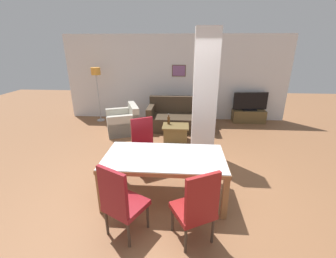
# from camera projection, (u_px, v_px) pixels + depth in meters

# --- Properties ---
(ground_plane) EXTENTS (18.00, 18.00, 0.00)m
(ground_plane) POSITION_uv_depth(u_px,v_px,m) (165.00, 195.00, 3.76)
(ground_plane) COLOR brown
(back_wall) EXTENTS (7.20, 0.09, 2.70)m
(back_wall) POSITION_uv_depth(u_px,v_px,m) (176.00, 78.00, 7.32)
(back_wall) COLOR silver
(back_wall) RESTS_ON ground_plane
(divider_pillar) EXTENTS (0.48, 0.35, 2.70)m
(divider_pillar) POSITION_uv_depth(u_px,v_px,m) (205.00, 98.00, 4.62)
(divider_pillar) COLOR silver
(divider_pillar) RESTS_ON ground_plane
(dining_table) EXTENTS (1.89, 1.00, 0.74)m
(dining_table) POSITION_uv_depth(u_px,v_px,m) (164.00, 164.00, 3.55)
(dining_table) COLOR #9C663C
(dining_table) RESTS_ON ground_plane
(dining_chair_far_left) EXTENTS (0.62, 0.62, 1.05)m
(dining_chair_far_left) POSITION_uv_depth(u_px,v_px,m) (144.00, 144.00, 4.41)
(dining_chair_far_left) COLOR maroon
(dining_chair_far_left) RESTS_ON ground_plane
(dining_chair_near_left) EXTENTS (0.62, 0.62, 1.05)m
(dining_chair_near_left) POSITION_uv_depth(u_px,v_px,m) (121.00, 201.00, 2.79)
(dining_chair_near_left) COLOR maroon
(dining_chair_near_left) RESTS_ON ground_plane
(dining_chair_near_right) EXTENTS (0.62, 0.62, 1.05)m
(dining_chair_near_right) POSITION_uv_depth(u_px,v_px,m) (197.00, 206.00, 2.70)
(dining_chair_near_right) COLOR maroon
(dining_chair_near_right) RESTS_ON ground_plane
(sofa) EXTENTS (1.88, 0.95, 0.91)m
(sofa) POSITION_uv_depth(u_px,v_px,m) (180.00, 119.00, 6.73)
(sofa) COLOR #403123
(sofa) RESTS_ON ground_plane
(armchair) EXTENTS (1.13, 1.18, 0.78)m
(armchair) POSITION_uv_depth(u_px,v_px,m) (124.00, 123.00, 6.45)
(armchair) COLOR #B8B4A4
(armchair) RESTS_ON ground_plane
(coffee_table) EXTENTS (0.68, 0.53, 0.42)m
(coffee_table) POSITION_uv_depth(u_px,v_px,m) (176.00, 133.00, 5.86)
(coffee_table) COLOR brown
(coffee_table) RESTS_ON ground_plane
(bottle) EXTENTS (0.07, 0.07, 0.28)m
(bottle) POSITION_uv_depth(u_px,v_px,m) (169.00, 120.00, 5.87)
(bottle) COLOR #4C2D14
(bottle) RESTS_ON coffee_table
(tv_stand) EXTENTS (1.03, 0.40, 0.40)m
(tv_stand) POSITION_uv_depth(u_px,v_px,m) (248.00, 116.00, 7.30)
(tv_stand) COLOR brown
(tv_stand) RESTS_ON ground_plane
(tv_screen) EXTENTS (1.09, 0.25, 0.58)m
(tv_screen) POSITION_uv_depth(u_px,v_px,m) (250.00, 102.00, 7.13)
(tv_screen) COLOR black
(tv_screen) RESTS_ON tv_stand
(floor_lamp) EXTENTS (0.29, 0.29, 1.72)m
(floor_lamp) POSITION_uv_depth(u_px,v_px,m) (96.00, 77.00, 7.03)
(floor_lamp) COLOR #B7B7BC
(floor_lamp) RESTS_ON ground_plane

